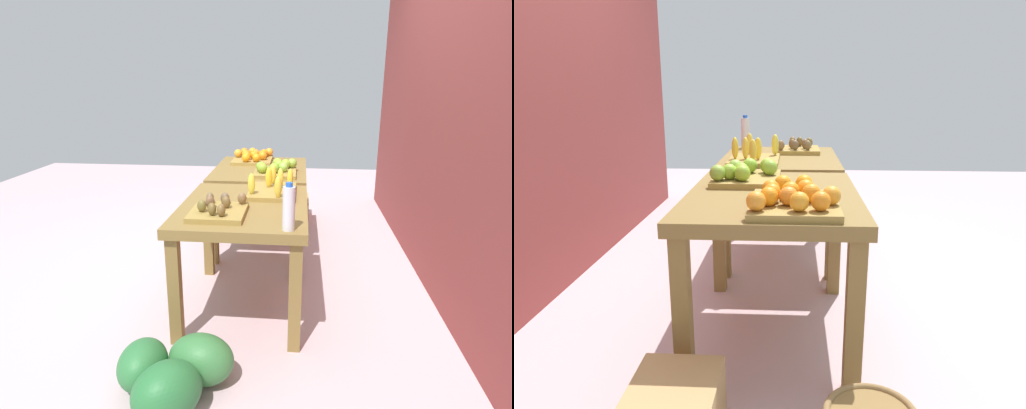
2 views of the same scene
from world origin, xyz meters
TOP-DOWN VIEW (x-y plane):
  - ground_plane at (0.00, 0.00)m, footprint 8.00×8.00m
  - back_wall at (0.00, 1.35)m, footprint 4.40×0.12m
  - display_table_left at (-0.56, 0.00)m, footprint 1.04×0.80m
  - display_table_right at (0.56, 0.00)m, footprint 1.04×0.80m
  - orange_bin at (-0.85, -0.10)m, footprint 0.45×0.38m
  - apple_bin at (-0.33, 0.15)m, footprint 0.40×0.36m
  - banana_crate at (0.29, 0.16)m, footprint 0.44×0.32m
  - kiwi_bin at (0.78, -0.12)m, footprint 0.36×0.32m
  - water_bottle at (1.01, 0.29)m, footprint 0.07×0.07m
  - watermelon_pile at (1.46, -0.24)m, footprint 0.62×0.60m
  - wicker_basket at (-1.41, -0.35)m, footprint 0.31×0.31m
  - cardboard_produce_box at (-1.36, 0.30)m, footprint 0.40×0.30m

SIDE VIEW (x-z plane):
  - ground_plane at x=0.00m, z-range 0.00..0.00m
  - wicker_basket at x=-1.41m, z-range 0.01..0.22m
  - cardboard_produce_box at x=-1.36m, z-range 0.00..0.23m
  - watermelon_pile at x=1.46m, z-range -0.01..0.27m
  - display_table_left at x=-0.56m, z-range 0.26..0.98m
  - display_table_right at x=0.56m, z-range 0.26..0.98m
  - kiwi_bin at x=0.78m, z-range 0.70..0.80m
  - banana_crate at x=0.29m, z-range 0.68..0.85m
  - apple_bin at x=-0.33m, z-range 0.71..0.82m
  - orange_bin at x=-0.85m, z-range 0.71..0.82m
  - water_bottle at x=1.01m, z-range 0.71..0.97m
  - back_wall at x=0.00m, z-range 0.00..3.00m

